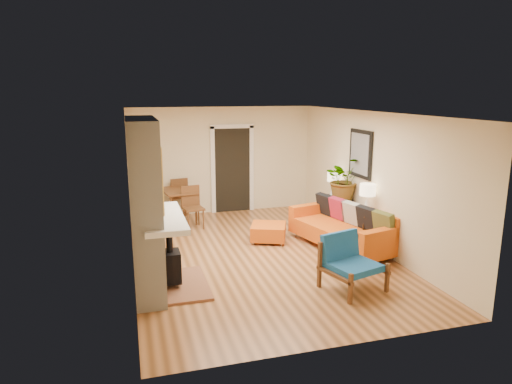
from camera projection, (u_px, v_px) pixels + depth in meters
room_shell at (252, 165)px, 10.82m from camera, size 6.50×6.50×6.50m
fireplace at (148, 211)px, 6.71m from camera, size 1.09×1.68×2.60m
sofa at (345, 228)px, 8.81m from camera, size 1.48×2.41×0.88m
ottoman at (268, 231)px, 9.20m from camera, size 0.88×0.88×0.34m
blue_chair at (348, 259)px, 6.98m from camera, size 0.98×0.97×0.84m
dining_table at (182, 196)px, 10.50m from camera, size 0.91×1.76×0.93m
console_table at (349, 210)px, 9.34m from camera, size 0.34×1.85×0.72m
lamp_near at (367, 194)px, 8.59m from camera, size 0.30×0.30×0.54m
lamp_far at (334, 180)px, 9.94m from camera, size 0.30×0.30×0.54m
houseplant at (344, 179)px, 9.45m from camera, size 0.96×0.87×0.93m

